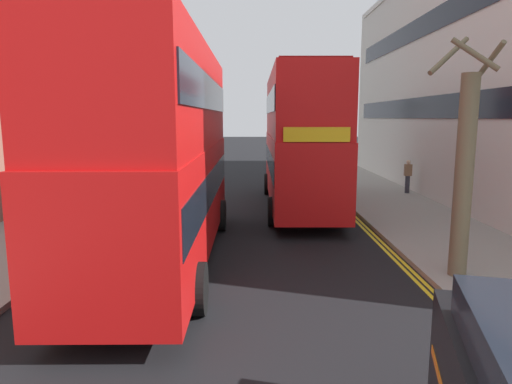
{
  "coord_description": "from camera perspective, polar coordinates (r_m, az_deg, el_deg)",
  "views": [
    {
      "loc": [
        0.39,
        -1.25,
        3.8
      ],
      "look_at": [
        0.5,
        11.0,
        1.8
      ],
      "focal_mm": 32.16,
      "sensor_mm": 36.0,
      "label": 1
    }
  ],
  "objects": [
    {
      "name": "sidewalk_left",
      "position": [
        18.94,
        -21.85,
        -2.76
      ],
      "size": [
        4.0,
        80.0,
        0.14
      ],
      "primitive_type": "cube",
      "color": "gray",
      "rests_on": "ground"
    },
    {
      "name": "street_tree_mid",
      "position": [
        33.62,
        7.76,
        6.93
      ],
      "size": [
        1.72,
        1.7,
        5.15
      ],
      "color": "#6B6047",
      "rests_on": "sidewalk_right"
    },
    {
      "name": "kerb_line_inner",
      "position": [
        16.17,
        13.32,
        -4.55
      ],
      "size": [
        0.1,
        56.0,
        0.01
      ],
      "primitive_type": "cube",
      "color": "yellow",
      "rests_on": "ground"
    },
    {
      "name": "sidewalk_right",
      "position": [
        18.67,
        18.63,
        -2.74
      ],
      "size": [
        4.0,
        80.0,
        0.14
      ],
      "primitive_type": "cube",
      "color": "gray",
      "rests_on": "ground"
    },
    {
      "name": "double_decker_bus_oncoming",
      "position": [
        19.27,
        5.44,
        6.94
      ],
      "size": [
        2.86,
        10.83,
        5.64
      ],
      "color": "red",
      "rests_on": "ground"
    },
    {
      "name": "pedestrian_far",
      "position": [
        23.49,
        18.36,
        1.92
      ],
      "size": [
        0.34,
        0.22,
        1.62
      ],
      "color": "#2D2D38",
      "rests_on": "sidewalk_right"
    },
    {
      "name": "kerb_line_outer",
      "position": [
        16.21,
        13.87,
        -4.54
      ],
      "size": [
        0.1,
        56.0,
        0.01
      ],
      "primitive_type": "cube",
      "color": "yellow",
      "rests_on": "ground"
    },
    {
      "name": "double_decker_bus_away",
      "position": [
        12.05,
        -11.53,
        5.42
      ],
      "size": [
        2.81,
        10.81,
        5.64
      ],
      "color": "#B20F0F",
      "rests_on": "ground"
    },
    {
      "name": "street_tree_near",
      "position": [
        11.41,
        24.46,
        2.52
      ],
      "size": [
        1.4,
        1.57,
        5.52
      ],
      "color": "#6B6047",
      "rests_on": "sidewalk_right"
    }
  ]
}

